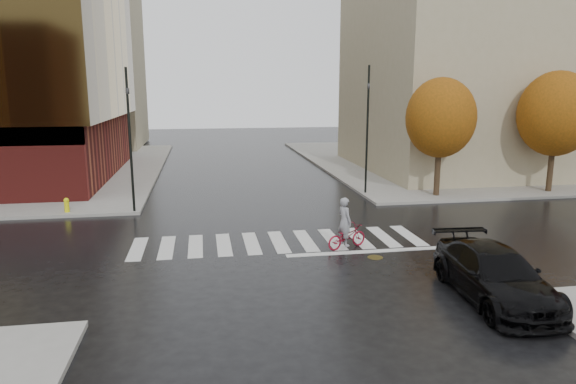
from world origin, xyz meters
name	(u,v)px	position (x,y,z in m)	size (l,w,h in m)	color
ground	(281,246)	(0.00, 0.00, 0.00)	(120.00, 120.00, 0.00)	black
sidewalk_ne	(486,159)	(21.00, 21.00, 0.07)	(30.00, 30.00, 0.15)	gray
crosswalk	(279,242)	(0.00, 0.50, 0.01)	(12.00, 3.00, 0.01)	silver
building_ne_tan	(474,45)	(17.00, 17.00, 9.15)	(16.00, 16.00, 18.00)	gray
building_nw_far	(66,46)	(-16.00, 37.00, 10.15)	(14.00, 12.00, 20.00)	gray
tree_ne_a	(441,118)	(10.00, 7.40, 4.46)	(3.80, 3.80, 6.50)	#2E2014
tree_ne_b	(556,114)	(17.00, 7.40, 4.62)	(4.20, 4.20, 6.89)	#2E2014
sedan	(494,275)	(5.33, -6.17, 0.76)	(2.13, 5.23, 1.52)	black
cyclist	(346,231)	(2.42, -0.73, 0.68)	(1.86, 1.25, 2.00)	maroon
traffic_light_nw	(130,132)	(-6.30, 6.30, 4.02)	(0.21, 0.20, 6.88)	black
traffic_light_ne	(367,122)	(6.30, 8.78, 4.21)	(0.20, 0.22, 7.15)	black
fire_hydrant	(67,204)	(-9.49, 6.60, 0.54)	(0.25, 0.25, 0.71)	yellow
manhole	(375,257)	(3.18, -2.00, 0.01)	(0.56, 0.56, 0.01)	#52451D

